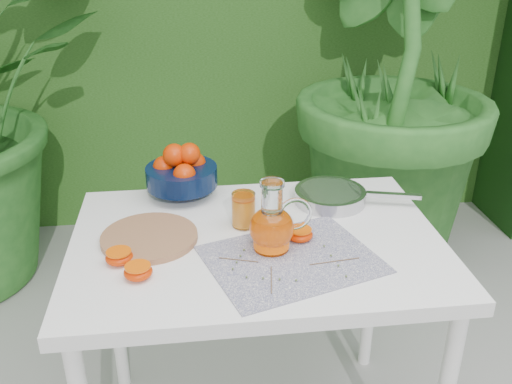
{
  "coord_description": "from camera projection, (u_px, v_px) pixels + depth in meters",
  "views": [
    {
      "loc": [
        -0.06,
        -1.27,
        1.53
      ],
      "look_at": [
        0.11,
        0.07,
        0.88
      ],
      "focal_mm": 40.0,
      "sensor_mm": 36.0,
      "label": 1
    }
  ],
  "objects": [
    {
      "name": "fruit_bowl",
      "position": [
        181.0,
        172.0,
        1.75
      ],
      "size": [
        0.25,
        0.25,
        0.17
      ],
      "color": "black",
      "rests_on": "white_table"
    },
    {
      "name": "cutting_board",
      "position": [
        149.0,
        237.0,
        1.53
      ],
      "size": [
        0.29,
        0.29,
        0.02
      ],
      "primitive_type": "cylinder",
      "rotation": [
        0.0,
        0.0,
        0.14
      ],
      "color": "#905E41",
      "rests_on": "white_table"
    },
    {
      "name": "thyme_sprigs",
      "position": [
        284.0,
        266.0,
        1.41
      ],
      "size": [
        0.35,
        0.2,
        0.01
      ],
      "color": "brown",
      "rests_on": "white_table"
    },
    {
      "name": "juice_pitcher",
      "position": [
        272.0,
        226.0,
        1.46
      ],
      "size": [
        0.17,
        0.12,
        0.19
      ],
      "color": "white",
      "rests_on": "white_table"
    },
    {
      "name": "saute_pan",
      "position": [
        331.0,
        195.0,
        1.73
      ],
      "size": [
        0.39,
        0.26,
        0.04
      ],
      "color": "#AAAAAE",
      "rests_on": "white_table"
    },
    {
      "name": "orange_halves",
      "position": [
        189.0,
        253.0,
        1.44
      ],
      "size": [
        0.56,
        0.22,
        0.03
      ],
      "color": "#CE3302",
      "rests_on": "white_table"
    },
    {
      "name": "juice_tumbler",
      "position": [
        244.0,
        210.0,
        1.58
      ],
      "size": [
        0.08,
        0.08,
        0.1
      ],
      "color": "white",
      "rests_on": "white_table"
    },
    {
      "name": "white_table",
      "position": [
        257.0,
        264.0,
        1.58
      ],
      "size": [
        1.0,
        0.7,
        0.75
      ],
      "color": "white",
      "rests_on": "ground"
    },
    {
      "name": "placemat",
      "position": [
        292.0,
        259.0,
        1.44
      ],
      "size": [
        0.49,
        0.43,
        0.0
      ],
      "primitive_type": "cube",
      "rotation": [
        0.0,
        0.0,
        0.31
      ],
      "color": "#0B0F40",
      "rests_on": "white_table"
    },
    {
      "name": "potted_plant_right",
      "position": [
        388.0,
        64.0,
        2.47
      ],
      "size": [
        2.13,
        2.13,
        1.92
      ],
      "primitive_type": "imported",
      "rotation": [
        0.0,
        0.0,
        1.69
      ],
      "color": "#235D20",
      "rests_on": "ground"
    }
  ]
}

